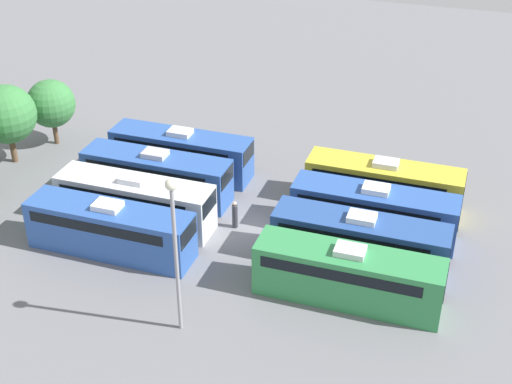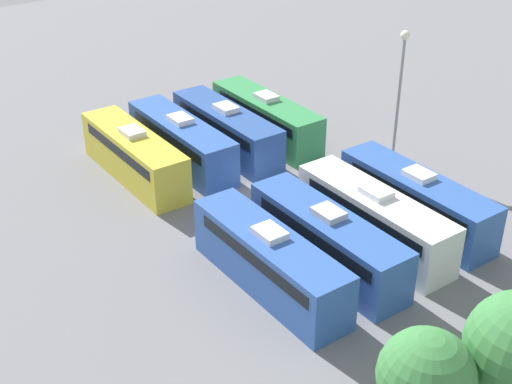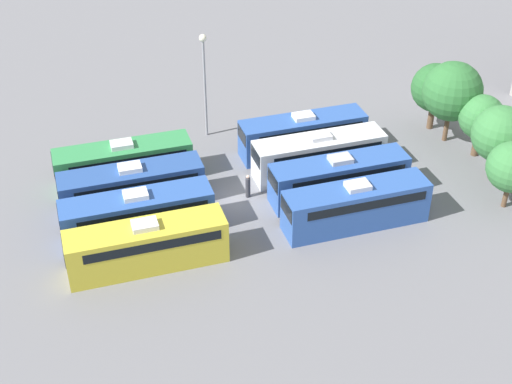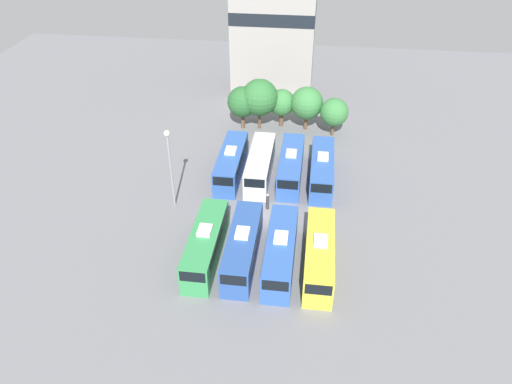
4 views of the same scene
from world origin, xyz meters
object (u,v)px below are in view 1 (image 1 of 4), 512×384
(bus_3, at_px, (383,184))
(worker_person, at_px, (235,215))
(bus_0, at_px, (348,274))
(bus_2, at_px, (373,210))
(tree_4, at_px, (51,104))
(bus_5, at_px, (135,200))
(bus_1, at_px, (359,240))
(bus_4, at_px, (110,228))
(bus_7, at_px, (181,152))
(bus_6, at_px, (156,174))
(light_pole, at_px, (174,233))
(tree_3, at_px, (6,114))

(bus_3, distance_m, worker_person, 10.02)
(bus_0, xyz_separation_m, bus_2, (6.84, -0.12, 0.00))
(tree_4, bearing_deg, bus_5, -126.64)
(bus_0, relative_size, worker_person, 5.50)
(bus_1, distance_m, bus_4, 14.63)
(bus_1, xyz_separation_m, bus_7, (6.85, 14.21, 0.00))
(bus_6, bearing_deg, worker_person, -107.24)
(bus_2, bearing_deg, bus_4, 115.70)
(bus_3, relative_size, worker_person, 5.50)
(bus_1, xyz_separation_m, worker_person, (1.37, 8.14, -0.80))
(bus_0, distance_m, bus_6, 15.99)
(bus_5, height_order, light_pole, light_pole)
(bus_4, relative_size, worker_person, 5.50)
(bus_0, relative_size, bus_3, 1.00)
(bus_4, relative_size, tree_4, 1.97)
(bus_1, distance_m, bus_2, 3.45)
(bus_5, xyz_separation_m, tree_4, (8.21, 11.04, 1.66))
(bus_2, height_order, bus_6, same)
(bus_2, height_order, bus_5, same)
(bus_6, height_order, worker_person, bus_6)
(bus_3, bearing_deg, bus_2, 180.00)
(light_pole, bearing_deg, bus_1, -41.66)
(bus_0, height_order, bus_1, same)
(bus_5, relative_size, bus_6, 1.00)
(bus_3, distance_m, bus_4, 17.74)
(bus_5, xyz_separation_m, bus_6, (3.48, 0.17, 0.00))
(bus_5, bearing_deg, bus_0, -102.75)
(bus_4, bearing_deg, bus_0, -89.68)
(light_pole, bearing_deg, bus_5, 39.14)
(bus_6, xyz_separation_m, light_pole, (-11.79, -6.93, 4.25))
(bus_1, bearing_deg, light_pole, 138.34)
(bus_3, xyz_separation_m, bus_6, (-3.58, 14.62, 0.00))
(bus_6, bearing_deg, light_pole, -149.56)
(bus_1, distance_m, bus_6, 14.83)
(worker_person, bearing_deg, bus_0, -120.19)
(tree_4, bearing_deg, bus_1, -107.67)
(bus_0, xyz_separation_m, bus_7, (10.24, 14.27, 0.00))
(bus_2, xyz_separation_m, bus_3, (3.46, -0.00, 0.00))
(bus_3, xyz_separation_m, light_pole, (-15.36, 7.69, 4.25))
(bus_2, height_order, bus_7, same)
(bus_1, relative_size, bus_2, 1.00)
(bus_6, height_order, tree_3, tree_3)
(bus_2, relative_size, light_pole, 1.14)
(worker_person, bearing_deg, bus_5, 103.93)
(bus_4, distance_m, light_pole, 9.36)
(bus_6, xyz_separation_m, tree_3, (1.14, 12.16, 2.12))
(bus_1, height_order, bus_5, same)
(bus_7, bearing_deg, worker_person, -132.01)
(bus_1, relative_size, bus_7, 1.00)
(tree_3, bearing_deg, bus_4, -122.67)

